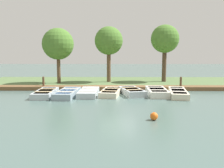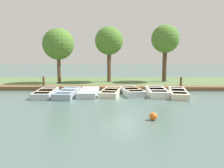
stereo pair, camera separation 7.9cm
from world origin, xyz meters
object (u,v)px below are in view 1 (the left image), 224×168
object	(u,v)px
rowboat_6	(178,93)
park_tree_center	(165,40)
mooring_post_far	(181,83)
rowboat_3	(111,92)
rowboat_5	(157,92)
buoy	(154,116)
mooring_post_near	(43,83)
park_tree_left	(109,41)
rowboat_2	(89,92)
rowboat_1	(68,93)
park_tree_far_left	(58,44)
rowboat_0	(46,93)
rowboat_4	(132,91)

from	to	relation	value
rowboat_6	park_tree_center	size ratio (longest dim) A/B	0.69
mooring_post_far	rowboat_3	bearing A→B (deg)	-65.89
rowboat_5	buoy	distance (m)	6.16
mooring_post_near	park_tree_left	bearing A→B (deg)	126.43
rowboat_2	mooring_post_far	distance (m)	6.98
rowboat_1	rowboat_3	size ratio (longest dim) A/B	1.12
park_tree_far_left	mooring_post_near	bearing A→B (deg)	-12.34
rowboat_6	buoy	xyz separation A→B (m)	(5.78, -2.44, -0.03)
rowboat_3	rowboat_5	world-z (taller)	rowboat_5
rowboat_0	rowboat_5	size ratio (longest dim) A/B	1.03
rowboat_3	park_tree_far_left	bearing A→B (deg)	-129.60
mooring_post_near	park_tree_left	size ratio (longest dim) A/B	0.20
rowboat_5	buoy	size ratio (longest dim) A/B	9.32
rowboat_0	rowboat_2	world-z (taller)	rowboat_0
mooring_post_near	park_tree_center	size ratio (longest dim) A/B	0.19
rowboat_0	mooring_post_near	bearing A→B (deg)	-163.59
rowboat_6	park_tree_center	world-z (taller)	park_tree_center
rowboat_2	rowboat_6	world-z (taller)	rowboat_6
rowboat_4	rowboat_5	world-z (taller)	rowboat_5
rowboat_0	park_tree_left	distance (m)	8.10
mooring_post_far	park_tree_center	distance (m)	5.07
park_tree_far_left	rowboat_0	bearing A→B (deg)	3.38
rowboat_0	rowboat_3	bearing A→B (deg)	93.29
rowboat_0	mooring_post_far	distance (m)	9.66
rowboat_0	buoy	world-z (taller)	rowboat_0
rowboat_2	rowboat_5	size ratio (longest dim) A/B	1.01
buoy	park_tree_left	xyz separation A→B (m)	(-11.80, -2.14, 3.52)
rowboat_3	rowboat_4	size ratio (longest dim) A/B	1.02
mooring_post_far	park_tree_left	bearing A→B (deg)	-123.10
rowboat_2	buoy	size ratio (longest dim) A/B	9.37
park_tree_left	rowboat_1	bearing A→B (deg)	-21.46
rowboat_1	park_tree_left	xyz separation A→B (m)	(-6.26, 2.46, 3.49)
mooring_post_near	rowboat_6	bearing A→B (deg)	74.98
rowboat_1	park_tree_left	distance (m)	7.58
rowboat_6	mooring_post_far	world-z (taller)	mooring_post_far
buoy	rowboat_1	bearing A→B (deg)	-140.27
rowboat_5	rowboat_6	bearing A→B (deg)	79.23
rowboat_0	park_tree_left	xyz separation A→B (m)	(-6.19, 3.88, 3.50)
mooring_post_far	park_tree_left	xyz separation A→B (m)	(-3.52, -5.40, 3.19)
rowboat_3	park_tree_left	bearing A→B (deg)	-169.22
rowboat_1	rowboat_3	bearing A→B (deg)	102.35
rowboat_6	mooring_post_far	xyz separation A→B (m)	(-2.51, 0.82, 0.31)
buoy	mooring_post_near	bearing A→B (deg)	-140.19
mooring_post_near	park_tree_far_left	size ratio (longest dim) A/B	0.21
rowboat_6	park_tree_center	bearing A→B (deg)	-173.76
rowboat_3	buoy	size ratio (longest dim) A/B	9.10
rowboat_3	park_tree_center	size ratio (longest dim) A/B	0.58
rowboat_5	park_tree_center	bearing A→B (deg)	166.23
mooring_post_far	buoy	distance (m)	8.91
buoy	park_tree_far_left	size ratio (longest dim) A/B	0.07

